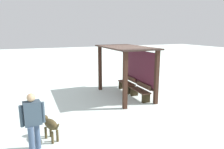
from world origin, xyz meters
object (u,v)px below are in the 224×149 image
bench_center_inside (140,92)px  dog (50,125)px  bench_left_inside (127,84)px  bus_shelter (131,61)px  person_walking (33,119)px

bench_center_inside → dog: size_ratio=1.42×
bench_left_inside → dog: bench_left_inside is taller
bus_shelter → person_walking: bearing=-53.9°
person_walking → dog: 0.78m
bench_left_inside → dog: size_ratio=1.42×
bus_shelter → bench_center_inside: size_ratio=2.67×
dog → bus_shelter: bearing=124.5°
bench_left_inside → bus_shelter: bearing=-14.9°
person_walking → dog: (-0.48, 0.43, -0.44)m
bench_center_inside → dog: bearing=-63.6°
person_walking → bench_center_inside: bearing=119.1°
bench_center_inside → dog: (2.05, -4.13, 0.12)m
bus_shelter → bench_left_inside: (-0.66, 0.18, -1.32)m
bench_left_inside → bench_center_inside: (1.32, 0.00, -0.02)m
bus_shelter → dog: bus_shelter is taller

